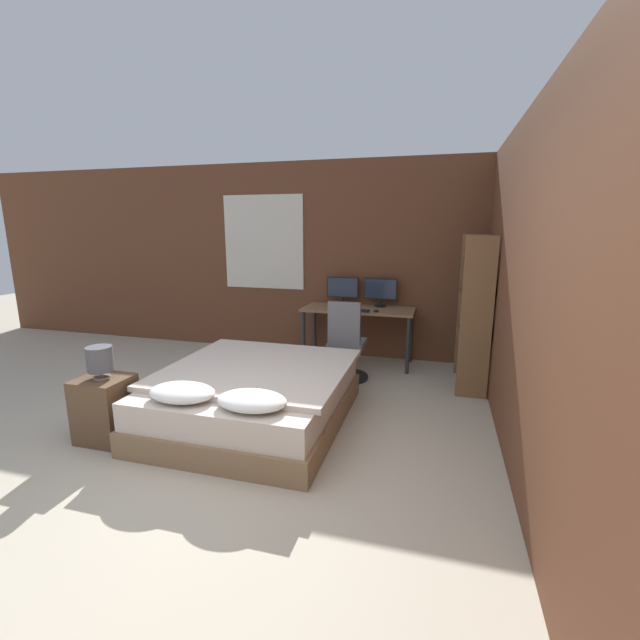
{
  "coord_description": "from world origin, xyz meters",
  "views": [
    {
      "loc": [
        1.37,
        -2.18,
        1.82
      ],
      "look_at": [
        0.04,
        2.52,
        0.75
      ],
      "focal_mm": 24.0,
      "sensor_mm": 36.0,
      "label": 1
    }
  ],
  "objects_px": {
    "monitor_right": "(381,290)",
    "office_chair": "(346,349)",
    "bed": "(254,395)",
    "desk": "(358,315)",
    "keyboard": "(355,310)",
    "bedside_lamp": "(100,359)",
    "computer_mouse": "(376,311)",
    "monitor_left": "(343,289)",
    "bookshelf": "(475,309)",
    "nightstand": "(106,409)"
  },
  "relations": [
    {
      "from": "desk",
      "to": "monitor_left",
      "type": "bearing_deg",
      "value": 142.08
    },
    {
      "from": "bed",
      "to": "keyboard",
      "type": "bearing_deg",
      "value": 71.7
    },
    {
      "from": "bed",
      "to": "monitor_left",
      "type": "xyz_separation_m",
      "value": [
        0.34,
        2.23,
        0.72
      ]
    },
    {
      "from": "bedside_lamp",
      "to": "keyboard",
      "type": "xyz_separation_m",
      "value": [
        1.69,
        2.49,
        0.04
      ]
    },
    {
      "from": "bed",
      "to": "nightstand",
      "type": "relative_size",
      "value": 3.4
    },
    {
      "from": "bed",
      "to": "bookshelf",
      "type": "distance_m",
      "value": 2.59
    },
    {
      "from": "bedside_lamp",
      "to": "bed",
      "type": "bearing_deg",
      "value": 31.52
    },
    {
      "from": "monitor_right",
      "to": "bookshelf",
      "type": "bearing_deg",
      "value": -33.16
    },
    {
      "from": "monitor_left",
      "to": "keyboard",
      "type": "distance_m",
      "value": 0.53
    },
    {
      "from": "monitor_right",
      "to": "office_chair",
      "type": "relative_size",
      "value": 0.45
    },
    {
      "from": "monitor_left",
      "to": "bookshelf",
      "type": "relative_size",
      "value": 0.26
    },
    {
      "from": "nightstand",
      "to": "desk",
      "type": "relative_size",
      "value": 0.38
    },
    {
      "from": "bed",
      "to": "bedside_lamp",
      "type": "relative_size",
      "value": 6.91
    },
    {
      "from": "nightstand",
      "to": "bookshelf",
      "type": "distance_m",
      "value": 3.83
    },
    {
      "from": "monitor_right",
      "to": "office_chair",
      "type": "xyz_separation_m",
      "value": [
        -0.27,
        -0.88,
        -0.6
      ]
    },
    {
      "from": "bed",
      "to": "nightstand",
      "type": "xyz_separation_m",
      "value": [
        -1.09,
        -0.67,
        0.02
      ]
    },
    {
      "from": "bed",
      "to": "monitor_right",
      "type": "height_order",
      "value": "monitor_right"
    },
    {
      "from": "monitor_left",
      "to": "computer_mouse",
      "type": "height_order",
      "value": "monitor_left"
    },
    {
      "from": "bed",
      "to": "bookshelf",
      "type": "height_order",
      "value": "bookshelf"
    },
    {
      "from": "bedside_lamp",
      "to": "desk",
      "type": "height_order",
      "value": "bedside_lamp"
    },
    {
      "from": "bed",
      "to": "bedside_lamp",
      "type": "xyz_separation_m",
      "value": [
        -1.09,
        -0.67,
        0.47
      ]
    },
    {
      "from": "monitor_right",
      "to": "keyboard",
      "type": "distance_m",
      "value": 0.53
    },
    {
      "from": "bedside_lamp",
      "to": "computer_mouse",
      "type": "height_order",
      "value": "bedside_lamp"
    },
    {
      "from": "nightstand",
      "to": "keyboard",
      "type": "height_order",
      "value": "keyboard"
    },
    {
      "from": "monitor_left",
      "to": "desk",
      "type": "bearing_deg",
      "value": -37.92
    },
    {
      "from": "bed",
      "to": "desk",
      "type": "relative_size",
      "value": 1.3
    },
    {
      "from": "monitor_left",
      "to": "keyboard",
      "type": "relative_size",
      "value": 1.25
    },
    {
      "from": "bed",
      "to": "office_chair",
      "type": "height_order",
      "value": "office_chair"
    },
    {
      "from": "bedside_lamp",
      "to": "office_chair",
      "type": "xyz_separation_m",
      "value": [
        1.68,
        2.01,
        -0.35
      ]
    },
    {
      "from": "bed",
      "to": "monitor_right",
      "type": "bearing_deg",
      "value": 68.78
    },
    {
      "from": "bookshelf",
      "to": "monitor_left",
      "type": "bearing_deg",
      "value": 155.8
    },
    {
      "from": "monitor_right",
      "to": "office_chair",
      "type": "distance_m",
      "value": 1.1
    },
    {
      "from": "bookshelf",
      "to": "desk",
      "type": "bearing_deg",
      "value": 158.77
    },
    {
      "from": "keyboard",
      "to": "office_chair",
      "type": "xyz_separation_m",
      "value": [
        -0.01,
        -0.48,
        -0.39
      ]
    },
    {
      "from": "computer_mouse",
      "to": "monitor_right",
      "type": "bearing_deg",
      "value": 90.75
    },
    {
      "from": "monitor_left",
      "to": "keyboard",
      "type": "height_order",
      "value": "monitor_left"
    },
    {
      "from": "bed",
      "to": "office_chair",
      "type": "xyz_separation_m",
      "value": [
        0.59,
        1.35,
        0.12
      ]
    },
    {
      "from": "keyboard",
      "to": "computer_mouse",
      "type": "height_order",
      "value": "computer_mouse"
    },
    {
      "from": "desk",
      "to": "office_chair",
      "type": "distance_m",
      "value": 0.73
    },
    {
      "from": "monitor_left",
      "to": "office_chair",
      "type": "xyz_separation_m",
      "value": [
        0.25,
        -0.88,
        -0.6
      ]
    },
    {
      "from": "bedside_lamp",
      "to": "office_chair",
      "type": "relative_size",
      "value": 0.28
    },
    {
      "from": "desk",
      "to": "monitor_right",
      "type": "height_order",
      "value": "monitor_right"
    },
    {
      "from": "monitor_right",
      "to": "keyboard",
      "type": "height_order",
      "value": "monitor_right"
    },
    {
      "from": "computer_mouse",
      "to": "bedside_lamp",
      "type": "bearing_deg",
      "value": -128.2
    },
    {
      "from": "nightstand",
      "to": "bedside_lamp",
      "type": "bearing_deg",
      "value": 0.0
    },
    {
      "from": "desk",
      "to": "computer_mouse",
      "type": "distance_m",
      "value": 0.35
    },
    {
      "from": "nightstand",
      "to": "monitor_left",
      "type": "xyz_separation_m",
      "value": [
        1.43,
        2.9,
        0.7
      ]
    },
    {
      "from": "bed",
      "to": "bedside_lamp",
      "type": "distance_m",
      "value": 1.36
    },
    {
      "from": "bed",
      "to": "keyboard",
      "type": "relative_size",
      "value": 5.4
    },
    {
      "from": "desk",
      "to": "keyboard",
      "type": "relative_size",
      "value": 4.15
    }
  ]
}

